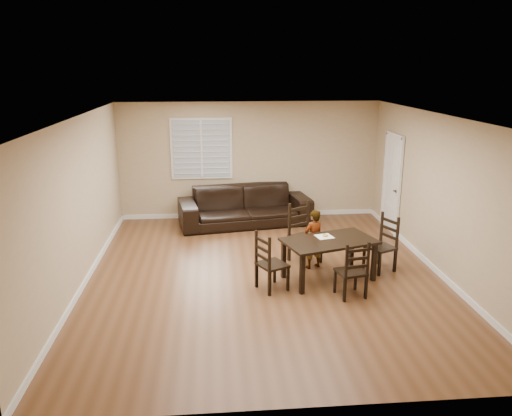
# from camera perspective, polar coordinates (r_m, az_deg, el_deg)

# --- Properties ---
(ground) EXTENTS (7.00, 7.00, 0.00)m
(ground) POSITION_cam_1_polar(r_m,az_deg,el_deg) (8.69, 0.97, -7.63)
(ground) COLOR brown
(ground) RESTS_ON ground
(room) EXTENTS (6.04, 7.04, 2.72)m
(room) POSITION_cam_1_polar(r_m,az_deg,el_deg) (8.31, 1.15, 4.37)
(room) COLOR tan
(room) RESTS_ON ground
(dining_table) EXTENTS (1.68, 1.25, 0.70)m
(dining_table) POSITION_cam_1_polar(r_m,az_deg,el_deg) (8.39, 8.36, -4.19)
(dining_table) COLOR black
(dining_table) RESTS_ON ground
(chair_near) EXTENTS (0.65, 0.64, 1.09)m
(chair_near) POSITION_cam_1_polar(r_m,az_deg,el_deg) (9.21, 5.15, -2.99)
(chair_near) COLOR black
(chair_near) RESTS_ON ground
(chair_far) EXTENTS (0.49, 0.47, 0.93)m
(chair_far) POSITION_cam_1_polar(r_m,az_deg,el_deg) (7.83, 11.19, -7.35)
(chair_far) COLOR black
(chair_far) RESTS_ON ground
(chair_left) EXTENTS (0.56, 0.58, 0.97)m
(chair_left) POSITION_cam_1_polar(r_m,az_deg,el_deg) (7.94, 1.17, -6.51)
(chair_left) COLOR black
(chair_left) RESTS_ON ground
(chair_right) EXTENTS (0.57, 0.58, 1.00)m
(chair_right) POSITION_cam_1_polar(r_m,az_deg,el_deg) (9.06, 14.58, -4.08)
(chair_right) COLOR black
(chair_right) RESTS_ON ground
(child) EXTENTS (0.46, 0.40, 1.07)m
(child) POSITION_cam_1_polar(r_m,az_deg,el_deg) (8.85, 6.57, -3.55)
(child) COLOR gray
(child) RESTS_ON ground
(napkin) EXTENTS (0.32, 0.32, 0.00)m
(napkin) POSITION_cam_1_polar(r_m,az_deg,el_deg) (8.49, 7.81, -3.25)
(napkin) COLOR beige
(napkin) RESTS_ON dining_table
(donut) EXTENTS (0.10, 0.10, 0.04)m
(donut) POSITION_cam_1_polar(r_m,az_deg,el_deg) (8.49, 7.93, -3.10)
(donut) COLOR #B0853F
(donut) RESTS_ON napkin
(sofa) EXTENTS (3.06, 1.59, 0.85)m
(sofa) POSITION_cam_1_polar(r_m,az_deg,el_deg) (11.25, -1.29, 0.23)
(sofa) COLOR black
(sofa) RESTS_ON ground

